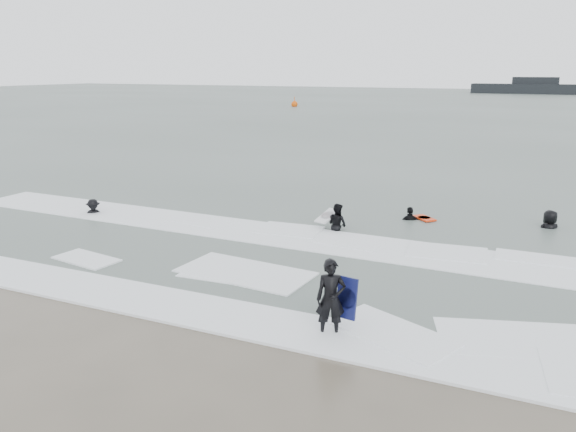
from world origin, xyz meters
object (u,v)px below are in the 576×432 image
at_px(surfer_right_near, 410,221).
at_px(surfer_wading, 337,231).
at_px(surfer_breaker, 94,215).
at_px(surfer_centre, 330,335).
at_px(vessel_horizon, 535,88).
at_px(surfer_right_far, 549,229).
at_px(buoy, 294,104).

bearing_deg(surfer_right_near, surfer_wading, 24.59).
bearing_deg(surfer_breaker, surfer_centre, -74.47).
bearing_deg(vessel_horizon, surfer_wading, -91.09).
bearing_deg(surfer_right_far, buoy, -89.46).
distance_m(surfer_centre, surfer_wading, 8.38).
distance_m(surfer_right_near, surfer_right_far, 5.11).
bearing_deg(buoy, surfer_wading, -64.34).
bearing_deg(surfer_breaker, surfer_right_near, -28.40).
xyz_separation_m(surfer_wading, vessel_horizon, (2.40, 126.24, 1.41)).
xyz_separation_m(surfer_breaker, buoy, (-19.86, 63.94, 0.42)).
xyz_separation_m(surfer_breaker, surfer_right_far, (17.02, 5.62, 0.00)).
xyz_separation_m(surfer_right_near, vessel_horizon, (0.29, 123.62, 1.41)).
relative_size(surfer_breaker, buoy, 0.92).
bearing_deg(surfer_right_far, surfer_right_near, -20.04).
distance_m(surfer_right_near, buoy, 67.38).
bearing_deg(buoy, surfer_breaker, -72.74).
bearing_deg(surfer_centre, buoy, 91.28).
relative_size(surfer_centre, surfer_right_near, 1.06).
relative_size(surfer_breaker, surfer_right_far, 0.80).
relative_size(surfer_centre, buoy, 1.10).
xyz_separation_m(buoy, vessel_horizon, (32.18, 64.26, 1.00)).
relative_size(surfer_wading, surfer_breaker, 1.07).
height_order(surfer_breaker, surfer_right_near, surfer_right_near).
height_order(surfer_breaker, surfer_right_far, surfer_right_far).
relative_size(surfer_wading, surfer_right_far, 0.86).
distance_m(surfer_centre, vessel_horizon, 134.16).
relative_size(surfer_wading, surfer_right_near, 0.94).
height_order(surfer_centre, surfer_right_near, surfer_centre).
relative_size(surfer_right_near, surfer_right_far, 0.91).
distance_m(surfer_centre, buoy, 77.09).
relative_size(buoy, vessel_horizon, 0.06).
distance_m(surfer_wading, buoy, 68.77).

